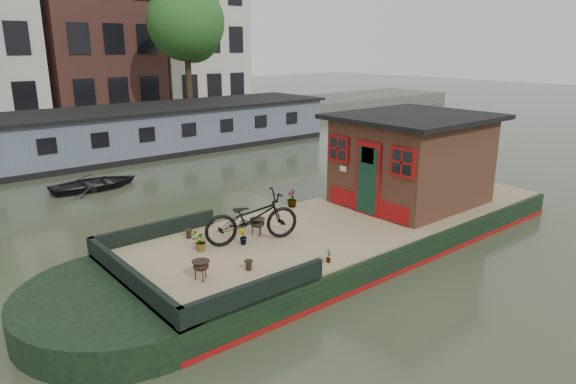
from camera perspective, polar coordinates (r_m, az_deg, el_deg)
ground at (r=13.29m, az=7.33°, el=-5.49°), size 120.00×120.00×0.00m
houseboat_hull at (r=12.31m, az=3.10°, el=-5.80°), size 14.01×4.02×0.60m
houseboat_deck at (r=13.08m, az=7.43°, el=-2.94°), size 11.80×3.80×0.05m
bow_bulwark at (r=10.13m, az=-12.74°, el=-7.79°), size 3.00×4.00×0.35m
cabin at (r=14.38m, az=13.59°, el=3.67°), size 4.00×3.50×2.42m
bicycle at (r=11.27m, az=-4.06°, el=-2.86°), size 2.25×1.33×1.12m
potted_plant_b at (r=11.25m, az=-5.10°, el=-4.95°), size 0.25×0.26×0.36m
potted_plant_c at (r=11.01m, az=-9.71°, el=-5.45°), size 0.47×0.44×0.42m
potted_plant_d at (r=13.74m, az=0.43°, el=-0.71°), size 0.29×0.29×0.48m
potted_plant_e at (r=10.34m, az=4.52°, el=-7.04°), size 0.20×0.18×0.31m
brazier_front at (r=9.71m, az=-9.63°, el=-8.59°), size 0.42×0.42×0.38m
brazier_rear at (r=11.73m, az=-3.42°, el=-3.90°), size 0.44×0.44×0.41m
bollard_port at (r=11.80m, az=-10.96°, el=-4.59°), size 0.17×0.17×0.20m
bollard_stbd at (r=10.05m, az=-4.39°, el=-8.11°), size 0.17×0.17×0.20m
dinghy at (r=19.13m, az=-20.67°, el=1.26°), size 2.99×2.15×0.62m
far_houseboat at (r=24.46m, az=-17.35°, el=6.20°), size 20.40×4.40×2.11m
quay at (r=30.59m, az=-22.04°, el=6.62°), size 60.00×6.00×0.90m
tree_right at (r=31.41m, az=-11.09°, el=17.67°), size 4.40×4.40×7.40m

